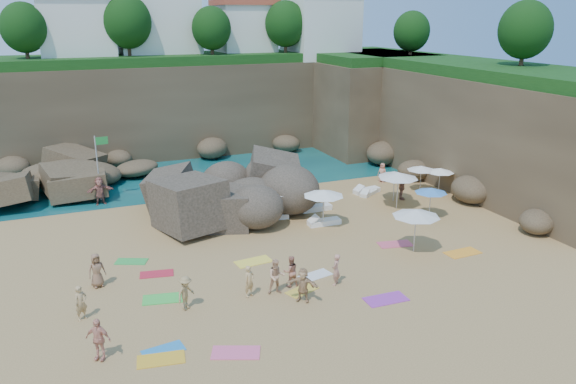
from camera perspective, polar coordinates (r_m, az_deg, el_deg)
name	(u,v)px	position (r m, az deg, el deg)	size (l,w,h in m)	color
ground	(275,246)	(31.13, -1.30, -5.49)	(120.00, 120.00, 0.00)	tan
seawater	(170,139)	(58.93, -11.94, 5.29)	(120.00, 120.00, 0.00)	#0C4751
cliff_back	(199,106)	(53.80, -9.07, 8.63)	(44.00, 8.00, 8.00)	brown
cliff_right	(465,124)	(46.15, 17.53, 6.56)	(8.00, 30.00, 8.00)	brown
cliff_corner	(365,104)	(54.72, 7.85, 8.83)	(10.00, 12.00, 8.00)	brown
rock_promontory	(57,189)	(44.45, -22.45, 0.30)	(12.00, 7.00, 2.00)	brown
clifftop_buildings	(203,25)	(54.17, -8.63, 16.41)	(28.48, 9.48, 7.00)	white
clifftop_trees	(243,26)	(48.64, -4.59, 16.44)	(35.60, 23.82, 4.40)	#11380F
rock_outcrop	(224,214)	(36.20, -6.55, -2.22)	(8.87, 6.65, 3.55)	brown
flag_pole	(99,159)	(39.97, -18.63, 3.16)	(0.88, 0.14, 4.49)	silver
parasol_0	(279,189)	(34.73, -0.95, 0.27)	(2.14, 2.14, 2.03)	silver
parasol_1	(280,182)	(36.16, -0.78, 0.97)	(2.14, 2.14, 2.02)	silver
parasol_2	(395,174)	(38.58, 10.78, 1.82)	(2.21, 2.21, 2.09)	silver
parasol_3	(421,168)	(41.07, 13.39, 2.39)	(2.03, 2.03, 1.92)	silver
parasol_4	(440,170)	(41.00, 15.20, 2.15)	(1.97, 1.97, 1.86)	silver
parasol_5	(269,182)	(36.17, -1.99, 1.03)	(2.18, 2.18, 2.06)	silver
parasol_6	(288,180)	(37.10, -0.01, 1.19)	(1.98, 1.98, 1.88)	silver
parasol_8	(398,175)	(37.04, 11.15, 1.68)	(2.59, 2.59, 2.45)	silver
parasol_9	(324,193)	(33.26, 3.64, -0.09)	(2.44, 2.44, 2.31)	silver
parasol_10	(431,190)	(36.00, 14.32, 0.17)	(2.02, 2.02, 1.91)	silver
parasol_11	(416,213)	(30.37, 12.90, -2.09)	(2.54, 2.54, 2.40)	silver
lounger_0	(213,196)	(39.27, -7.66, -0.44)	(1.86, 0.62, 0.29)	white
lounger_1	(272,216)	(35.10, -1.65, -2.48)	(2.05, 0.68, 0.32)	white
lounger_2	(369,193)	(40.08, 8.20, -0.11)	(1.66, 0.55, 0.26)	silver
lounger_3	(367,191)	(40.54, 8.00, 0.14)	(2.01, 0.67, 0.31)	white
lounger_4	(316,208)	(36.62, 2.85, -1.62)	(2.07, 0.69, 0.32)	white
lounger_5	(324,222)	(34.19, 3.69, -3.07)	(2.01, 0.67, 0.31)	white
towel_0	(163,350)	(22.66, -12.55, -15.44)	(1.57, 0.78, 0.03)	#247EC4
towel_1	(236,353)	(22.12, -5.33, -15.94)	(1.82, 0.91, 0.03)	#E95A84
towel_2	(161,359)	(22.19, -12.77, -16.25)	(1.74, 0.87, 0.03)	gold
towel_3	(165,299)	(26.25, -12.42, -10.52)	(1.94, 0.97, 0.03)	green
towel_4	(302,290)	(26.36, 1.44, -9.96)	(1.54, 0.77, 0.03)	gold
towel_5	(315,275)	(27.78, 2.79, -8.46)	(1.63, 0.82, 0.03)	silver
towel_6	(386,299)	(25.98, 9.91, -10.67)	(1.94, 0.97, 0.03)	purple
towel_7	(157,274)	(28.64, -13.19, -8.10)	(1.62, 0.81, 0.03)	red
towel_9	(395,244)	(31.86, 10.82, -5.22)	(1.87, 0.93, 0.03)	#D4526E
towel_10	(463,253)	(31.64, 17.32, -5.91)	(1.91, 0.96, 0.03)	#FF9B28
towel_11	(131,261)	(30.31, -15.62, -6.81)	(1.60, 0.80, 0.03)	green
towel_12	(253,262)	(29.25, -3.53, -7.07)	(1.86, 0.93, 0.03)	yellow
person_stand_0	(81,303)	(25.28, -20.30, -10.52)	(0.56, 0.37, 1.53)	tan
person_stand_1	(291,271)	(26.45, 0.27, -8.05)	(0.74, 0.57, 1.51)	#B4715A
person_stand_2	(267,168)	(42.97, -2.18, 2.42)	(1.23, 0.51, 1.91)	#E6B882
person_stand_3	(402,187)	(39.23, 11.50, 0.50)	(1.06, 0.44, 1.81)	#8A5745
person_stand_4	(382,173)	(43.22, 9.56, 1.96)	(0.71, 0.39, 1.46)	tan
person_stand_5	(100,191)	(39.54, -18.57, 0.11)	(1.75, 0.50, 1.88)	#AD6356
person_stand_6	(336,270)	(26.69, 4.89, -7.85)	(0.56, 0.37, 1.54)	tan
person_lie_0	(187,305)	(25.16, -10.27, -11.22)	(0.98, 1.52, 0.40)	#A58652
person_lie_1	(100,355)	(22.69, -18.57, -15.39)	(0.97, 1.65, 0.40)	#E49A81
person_lie_2	(98,282)	(28.07, -18.74, -8.70)	(0.80, 1.63, 0.44)	#875F43
person_lie_3	(303,297)	(25.38, 1.51, -10.63)	(1.45, 1.57, 0.42)	tan
person_lie_4	(250,293)	(25.84, -3.93, -10.20)	(0.53, 1.47, 0.35)	tan
person_lie_5	(276,287)	(25.97, -1.18, -9.67)	(0.80, 1.65, 0.62)	tan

